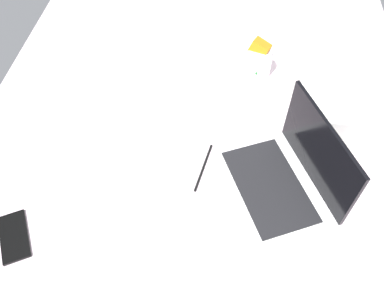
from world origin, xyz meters
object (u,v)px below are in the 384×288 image
(laptop, at_px, (285,177))
(snack_cup, at_px, (259,59))
(pillow, at_px, (351,80))
(cell_phone, at_px, (14,237))

(laptop, bearing_deg, snack_cup, 165.12)
(pillow, bearing_deg, snack_cup, -103.55)
(cell_phone, relative_size, pillow, 0.27)
(laptop, distance_m, snack_cup, 0.47)
(snack_cup, bearing_deg, pillow, 76.45)
(cell_phone, bearing_deg, snack_cup, 20.46)
(cell_phone, bearing_deg, pillow, 6.19)
(snack_cup, bearing_deg, cell_phone, -41.26)
(cell_phone, distance_m, pillow, 1.11)
(laptop, height_order, snack_cup, laptop)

